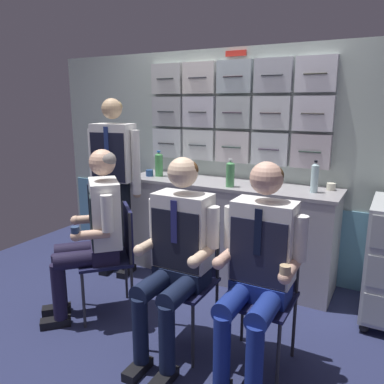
% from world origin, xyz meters
% --- Properties ---
extents(ground, '(4.80, 4.80, 0.04)m').
position_xyz_m(ground, '(0.00, 0.00, -0.02)').
color(ground, '#242A4D').
extents(galley_bulkhead, '(4.20, 0.14, 2.15)m').
position_xyz_m(galley_bulkhead, '(0.01, 1.37, 1.10)').
color(galley_bulkhead, '#A5B4AC').
rests_on(galley_bulkhead, ground).
extents(galley_counter, '(2.03, 0.53, 0.92)m').
position_xyz_m(galley_counter, '(0.10, 1.09, 0.46)').
color(galley_counter, '#A9A6AB').
rests_on(galley_counter, ground).
extents(folding_chair_left, '(0.57, 0.57, 0.86)m').
position_xyz_m(folding_chair_left, '(-0.39, 0.06, 0.54)').
color(folding_chair_left, '#2D2D33').
rests_on(folding_chair_left, ground).
extents(crew_member_left, '(0.67, 0.67, 1.32)m').
position_xyz_m(crew_member_left, '(-0.51, -0.05, 0.73)').
color(crew_member_left, black).
rests_on(crew_member_left, ground).
extents(folding_chair_right, '(0.40, 0.41, 0.86)m').
position_xyz_m(folding_chair_right, '(0.28, 0.01, 0.54)').
color(folding_chair_right, '#2D2D33').
rests_on(folding_chair_right, ground).
extents(crew_member_right, '(0.51, 0.63, 1.31)m').
position_xyz_m(crew_member_right, '(0.28, -0.15, 0.73)').
color(crew_member_right, black).
rests_on(crew_member_right, ground).
extents(folding_chair_by_counter, '(0.40, 0.40, 0.86)m').
position_xyz_m(folding_chair_by_counter, '(0.81, 0.06, 0.54)').
color(folding_chair_by_counter, '#2D2D33').
rests_on(folding_chair_by_counter, ground).
extents(crew_member_by_counter, '(0.52, 0.63, 1.32)m').
position_xyz_m(crew_member_by_counter, '(0.81, -0.10, 0.74)').
color(crew_member_by_counter, black).
rests_on(crew_member_by_counter, ground).
extents(crew_member_standing, '(0.53, 0.31, 1.69)m').
position_xyz_m(crew_member_standing, '(-0.87, 0.64, 1.01)').
color(crew_member_standing, black).
rests_on(crew_member_standing, ground).
extents(sparkling_bottle_green, '(0.06, 0.06, 0.27)m').
position_xyz_m(sparkling_bottle_green, '(0.88, 1.07, 1.05)').
color(sparkling_bottle_green, silver).
rests_on(sparkling_bottle_green, galley_counter).
extents(water_bottle_clear, '(0.08, 0.08, 0.26)m').
position_xyz_m(water_bottle_clear, '(-0.65, 1.06, 1.04)').
color(water_bottle_clear, '#45964F').
rests_on(water_bottle_clear, galley_counter).
extents(water_bottle_tall, '(0.07, 0.07, 0.25)m').
position_xyz_m(water_bottle_tall, '(0.18, 0.94, 1.04)').
color(water_bottle_tall, '#4F9D5B').
rests_on(water_bottle_tall, galley_counter).
extents(coffee_cup_spare, '(0.06, 0.06, 0.08)m').
position_xyz_m(coffee_cup_spare, '(-0.36, 1.20, 0.96)').
color(coffee_cup_spare, silver).
rests_on(coffee_cup_spare, galley_counter).
extents(paper_cup_blue, '(0.07, 0.07, 0.06)m').
position_xyz_m(paper_cup_blue, '(-0.73, 1.01, 0.95)').
color(paper_cup_blue, navy).
rests_on(paper_cup_blue, galley_counter).
extents(paper_cup_tan, '(0.07, 0.07, 0.06)m').
position_xyz_m(paper_cup_tan, '(0.99, 1.23, 0.95)').
color(paper_cup_tan, silver).
rests_on(paper_cup_tan, galley_counter).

